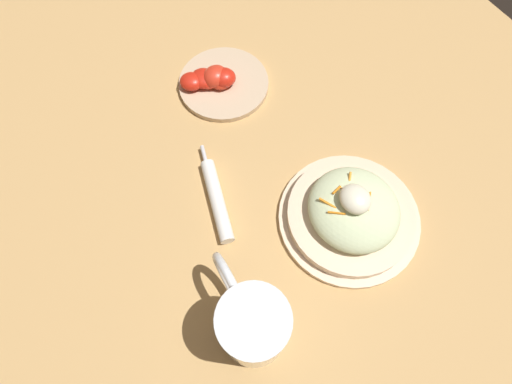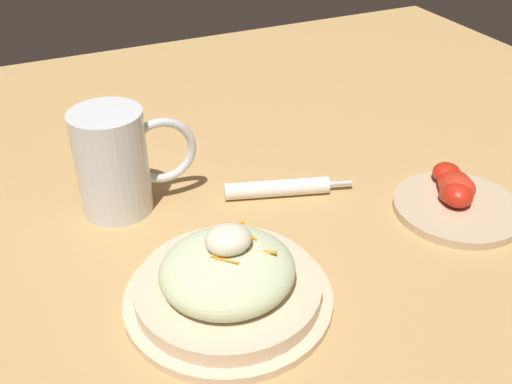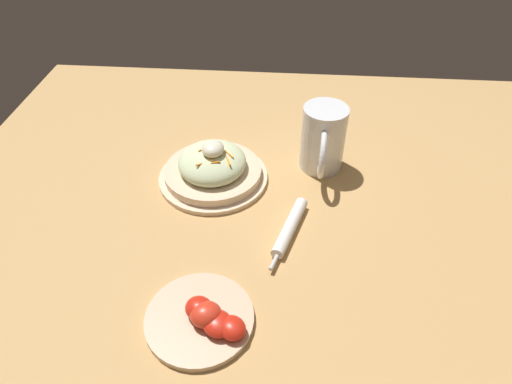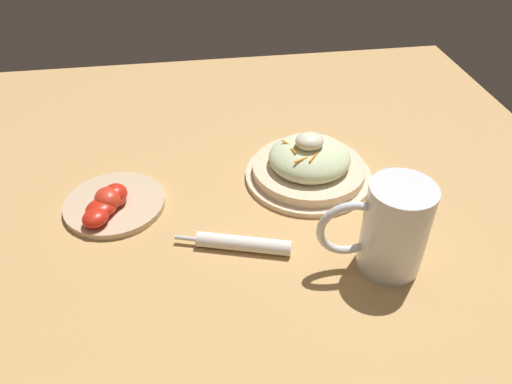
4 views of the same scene
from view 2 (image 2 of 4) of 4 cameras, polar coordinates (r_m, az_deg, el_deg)
name	(u,v)px [view 2 (image 2 of 4)]	position (r m, az deg, el deg)	size (l,w,h in m)	color
ground_plane	(319,195)	(0.85, 6.20, -0.34)	(1.43, 1.43, 0.00)	tan
salad_plate	(228,281)	(0.65, -2.75, -8.61)	(0.24, 0.24, 0.10)	beige
beer_mug	(116,167)	(0.80, -13.50, 2.37)	(0.16, 0.10, 0.15)	white
napkin_roll	(278,188)	(0.84, 2.18, 0.37)	(0.18, 0.07, 0.02)	white
tomato_plate	(456,197)	(0.85, 18.86, -0.46)	(0.17, 0.17, 0.05)	#D1B28E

